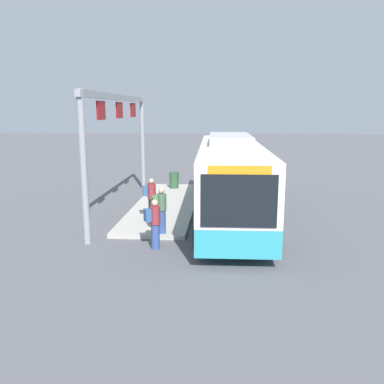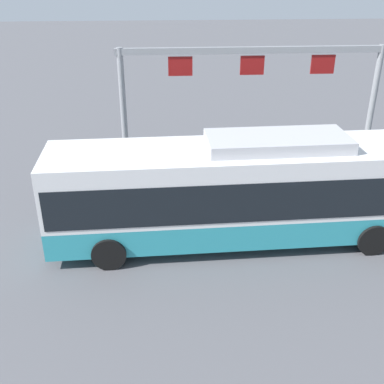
% 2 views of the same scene
% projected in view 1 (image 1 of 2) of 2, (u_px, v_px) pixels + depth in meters
% --- Properties ---
extents(ground_plane, '(120.00, 120.00, 0.00)m').
position_uv_depth(ground_plane, '(229.00, 217.00, 17.45)').
color(ground_plane, '#56565B').
extents(platform_curb, '(10.00, 2.80, 0.16)m').
position_uv_depth(platform_curb, '(166.00, 205.00, 19.28)').
color(platform_curb, '#B2ADA3').
rests_on(platform_curb, ground).
extents(bus_main, '(11.97, 2.95, 3.46)m').
position_uv_depth(bus_main, '(230.00, 175.00, 17.10)').
color(bus_main, teal).
rests_on(bus_main, ground).
extents(person_boarding, '(0.52, 0.60, 1.67)m').
position_uv_depth(person_boarding, '(161.00, 209.00, 14.46)').
color(person_boarding, '#334C8C').
rests_on(person_boarding, platform_curb).
extents(person_waiting_near, '(0.53, 0.61, 1.67)m').
position_uv_depth(person_waiting_near, '(154.00, 223.00, 13.29)').
color(person_waiting_near, '#334C8C').
rests_on(person_waiting_near, ground).
extents(person_waiting_mid, '(0.45, 0.59, 1.67)m').
position_uv_depth(person_waiting_mid, '(151.00, 197.00, 16.37)').
color(person_waiting_mid, black).
rests_on(person_waiting_mid, platform_curb).
extents(platform_sign_gantry, '(10.19, 0.24, 5.20)m').
position_uv_depth(platform_sign_gantry, '(120.00, 126.00, 18.03)').
color(platform_sign_gantry, gray).
rests_on(platform_sign_gantry, ground).
extents(trash_bin, '(0.52, 0.52, 0.90)m').
position_uv_depth(trash_bin, '(174.00, 180.00, 22.91)').
color(trash_bin, '#2D5133').
rests_on(trash_bin, platform_curb).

